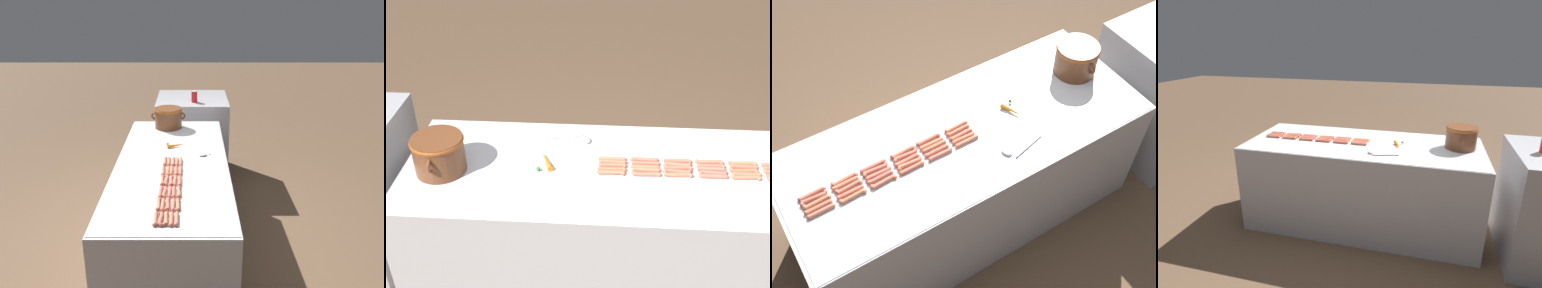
{
  "view_description": "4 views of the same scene",
  "coord_description": "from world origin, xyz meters",
  "views": [
    {
      "loc": [
        0.16,
        -2.98,
        2.1
      ],
      "look_at": [
        0.15,
        0.08,
        0.96
      ],
      "focal_mm": 38.43,
      "sensor_mm": 36.0,
      "label": 1
    },
    {
      "loc": [
        -2.1,
        0.01,
        2.37
      ],
      "look_at": [
        0.06,
        0.16,
        0.94
      ],
      "focal_mm": 45.99,
      "sensor_mm": 36.0,
      "label": 2
    },
    {
      "loc": [
        1.55,
        -0.97,
        2.98
      ],
      "look_at": [
        0.11,
        -0.07,
        0.9
      ],
      "focal_mm": 46.28,
      "sensor_mm": 36.0,
      "label": 3
    },
    {
      "loc": [
        2.67,
        0.57,
        1.78
      ],
      "look_at": [
        0.1,
        -0.1,
        0.85
      ],
      "focal_mm": 28.95,
      "sensor_mm": 36.0,
      "label": 4
    }
  ],
  "objects": [
    {
      "name": "ground_plane",
      "position": [
        0.0,
        0.0,
        0.0
      ],
      "size": [
        20.0,
        20.0,
        0.0
      ],
      "primitive_type": "plane",
      "color": "brown"
    },
    {
      "name": "griddle_counter",
      "position": [
        0.0,
        0.0,
        0.42
      ],
      "size": [
        0.88,
        2.16,
        0.84
      ],
      "color": "#BCBCC1",
      "rests_on": "ground_plane"
    },
    {
      "name": "hot_dog_1",
      "position": [
        -0.05,
        -0.71,
        0.85
      ],
      "size": [
        0.03,
        0.15,
        0.02
      ],
      "color": "#D16D51",
      "rests_on": "griddle_counter"
    },
    {
      "name": "hot_dog_2",
      "position": [
        -0.05,
        -0.54,
        0.85
      ],
      "size": [
        0.02,
        0.15,
        0.02
      ],
      "color": "#CE6553",
      "rests_on": "griddle_counter"
    },
    {
      "name": "hot_dog_3",
      "position": [
        -0.05,
        -0.37,
        0.85
      ],
      "size": [
        0.03,
        0.15,
        0.02
      ],
      "color": "#CC6C4D",
      "rests_on": "griddle_counter"
    },
    {
      "name": "hot_dog_4",
      "position": [
        -0.06,
        -0.2,
        0.85
      ],
      "size": [
        0.03,
        0.15,
        0.02
      ],
      "color": "#D76550",
      "rests_on": "griddle_counter"
    },
    {
      "name": "hot_dog_5",
      "position": [
        -0.05,
        -0.02,
        0.85
      ],
      "size": [
        0.03,
        0.15,
        0.02
      ],
      "color": "#CB6E4D",
      "rests_on": "griddle_counter"
    },
    {
      "name": "hot_dog_7",
      "position": [
        -0.02,
        -0.72,
        0.85
      ],
      "size": [
        0.02,
        0.15,
        0.02
      ],
      "color": "#D16F51",
      "rests_on": "griddle_counter"
    },
    {
      "name": "hot_dog_8",
      "position": [
        -0.02,
        -0.55,
        0.85
      ],
      "size": [
        0.03,
        0.15,
        0.02
      ],
      "color": "#CB6553",
      "rests_on": "griddle_counter"
    },
    {
      "name": "hot_dog_9",
      "position": [
        -0.02,
        -0.36,
        0.85
      ],
      "size": [
        0.03,
        0.15,
        0.02
      ],
      "color": "#CA6555",
      "rests_on": "griddle_counter"
    },
    {
      "name": "hot_dog_10",
      "position": [
        -0.02,
        -0.2,
        0.85
      ],
      "size": [
        0.02,
        0.15,
        0.02
      ],
      "color": "#D3714E",
      "rests_on": "griddle_counter"
    },
    {
      "name": "hot_dog_11",
      "position": [
        -0.02,
        -0.03,
        0.85
      ],
      "size": [
        0.03,
        0.15,
        0.02
      ],
      "color": "#D66A4D",
      "rests_on": "griddle_counter"
    },
    {
      "name": "hot_dog_13",
      "position": [
        0.01,
        -0.71,
        0.85
      ],
      "size": [
        0.03,
        0.15,
        0.02
      ],
      "color": "#D36B4D",
      "rests_on": "griddle_counter"
    },
    {
      "name": "hot_dog_14",
      "position": [
        0.01,
        -0.54,
        0.85
      ],
      "size": [
        0.03,
        0.15,
        0.02
      ],
      "color": "#D36956",
      "rests_on": "griddle_counter"
    },
    {
      "name": "hot_dog_15",
      "position": [
        0.01,
        -0.37,
        0.85
      ],
      "size": [
        0.03,
        0.15,
        0.02
      ],
      "color": "#D0684D",
      "rests_on": "griddle_counter"
    },
    {
      "name": "hot_dog_16",
      "position": [
        0.01,
        -0.2,
        0.85
      ],
      "size": [
        0.02,
        0.15,
        0.02
      ],
      "color": "#CE6D4C",
      "rests_on": "griddle_counter"
    },
    {
      "name": "hot_dog_17",
      "position": [
        0.01,
        -0.03,
        0.85
      ],
      "size": [
        0.03,
        0.15,
        0.02
      ],
      "color": "#D3694F",
      "rests_on": "griddle_counter"
    },
    {
      "name": "hot_dog_19",
      "position": [
        0.04,
        -0.72,
        0.85
      ],
      "size": [
        0.02,
        0.15,
        0.02
      ],
      "color": "#D66850",
      "rests_on": "griddle_counter"
    },
    {
      "name": "hot_dog_20",
      "position": [
        0.04,
        -0.54,
        0.85
      ],
      "size": [
        0.03,
        0.15,
        0.02
      ],
      "color": "#CA6453",
      "rests_on": "griddle_counter"
    },
    {
      "name": "hot_dog_21",
      "position": [
        0.04,
        -0.37,
        0.85
      ],
      "size": [
        0.03,
        0.15,
        0.02
      ],
      "color": "#D46F52",
      "rests_on": "griddle_counter"
    },
    {
      "name": "hot_dog_22",
      "position": [
        0.04,
        -0.2,
        0.85
      ],
      "size": [
        0.03,
        0.15,
        0.02
      ],
      "color": "#CF664E",
      "rests_on": "griddle_counter"
    },
    {
      "name": "hot_dog_23",
      "position": [
        0.04,
        -0.03,
        0.85
      ],
      "size": [
        0.03,
        0.15,
        0.02
      ],
      "color": "#D46C4C",
      "rests_on": "griddle_counter"
    },
    {
      "name": "hot_dog_25",
      "position": [
        0.07,
        -0.71,
        0.85
      ],
      "size": [
        0.03,
        0.15,
        0.02
      ],
      "color": "#C9714D",
      "rests_on": "griddle_counter"
    },
    {
      "name": "hot_dog_26",
      "position": [
        0.07,
        -0.54,
        0.85
      ],
      "size": [
        0.03,
        0.15,
        0.02
      ],
      "color": "#D06B4C",
      "rests_on": "griddle_counter"
    },
    {
      "name": "hot_dog_27",
      "position": [
        0.07,
        -0.37,
        0.85
      ],
      "size": [
        0.03,
        0.15,
        0.02
      ],
      "color": "#D7654D",
      "rests_on": "griddle_counter"
    },
    {
      "name": "hot_dog_28",
      "position": [
        0.07,
        -0.2,
        0.85
      ],
      "size": [
        0.03,
        0.15,
        0.02
      ],
      "color": "#D86A51",
      "rests_on": "griddle_counter"
    },
    {
      "name": "hot_dog_29",
      "position": [
        0.07,
        -0.02,
        0.85
      ],
      "size": [
        0.02,
        0.15,
        0.02
      ],
      "color": "#D77254",
      "rests_on": "griddle_counter"
    },
    {
      "name": "bean_pot",
      "position": [
        -0.07,
        0.87,
        0.95
      ],
      "size": [
        0.34,
        0.27,
        0.2
      ],
      "color": "brown",
      "rests_on": "griddle_counter"
    },
    {
      "name": "serving_spoon",
      "position": [
        0.26,
        0.17,
        0.85
      ],
      "size": [
        0.1,
        0.27,
        0.02
      ],
      "color": "#B7B7BC",
      "rests_on": "griddle_counter"
    },
    {
      "name": "carrot",
      "position": [
        0.02,
        0.33,
        0.86
      ],
      "size": [
        0.17,
        0.09,
        0.03
      ],
      "color": "orange",
      "rests_on": "griddle_counter"
    }
  ]
}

